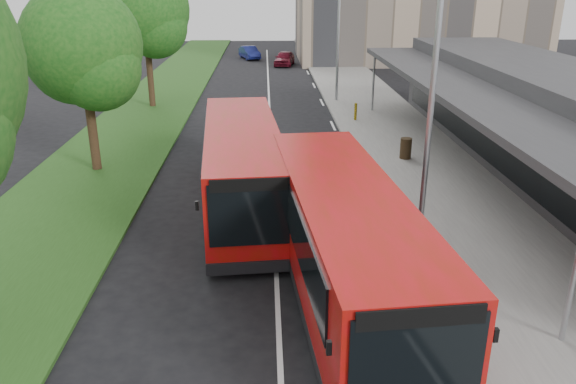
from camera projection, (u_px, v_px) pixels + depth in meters
name	position (u px, v px, depth m)	size (l,w,h in m)	color
ground	(277.00, 279.00, 14.36)	(120.00, 120.00, 0.00)	black
pavement	(371.00, 108.00, 33.24)	(5.00, 80.00, 0.15)	slate
grass_verge	(150.00, 110.00, 32.77)	(5.00, 80.00, 0.10)	#234917
lane_centre_line	(270.00, 131.00, 28.37)	(0.12, 70.00, 0.01)	silver
kerb_dashes	(327.00, 113.00, 32.23)	(0.12, 56.00, 0.01)	silver
station_building	(554.00, 123.00, 21.52)	(7.70, 26.00, 4.00)	#2E2E31
tree_mid	(83.00, 54.00, 20.92)	(4.46, 4.46, 7.13)	black
tree_far	(145.00, 15.00, 31.89)	(5.10, 5.10, 8.20)	black
lamp_post_near	(430.00, 80.00, 14.71)	(1.44, 0.28, 8.00)	#999DA2
lamp_post_far	(337.00, 24.00, 33.40)	(1.44, 0.28, 8.00)	#999DA2
bus_main	(345.00, 243.00, 13.09)	(3.32, 10.07, 2.80)	red
bus_second	(243.00, 168.00, 18.35)	(3.24, 9.97, 2.78)	red
litter_bin	(406.00, 148.00, 23.46)	(0.48, 0.48, 0.86)	#322414
bollard	(356.00, 111.00, 29.91)	(0.14, 0.14, 0.90)	yellow
car_near	(284.00, 58.00, 49.90)	(1.50, 3.73, 1.27)	#5B0D1C
car_far	(250.00, 53.00, 54.06)	(1.26, 3.62, 1.19)	navy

